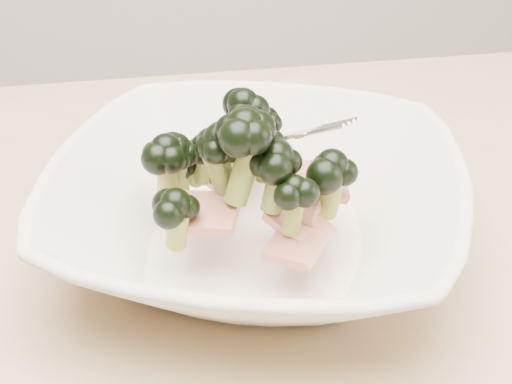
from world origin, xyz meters
TOP-DOWN VIEW (x-y plane):
  - broccoli_dish at (0.08, 0.06)m, footprint 0.38×0.38m

SIDE VIEW (x-z plane):
  - broccoli_dish at x=0.08m, z-range 0.72..0.86m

